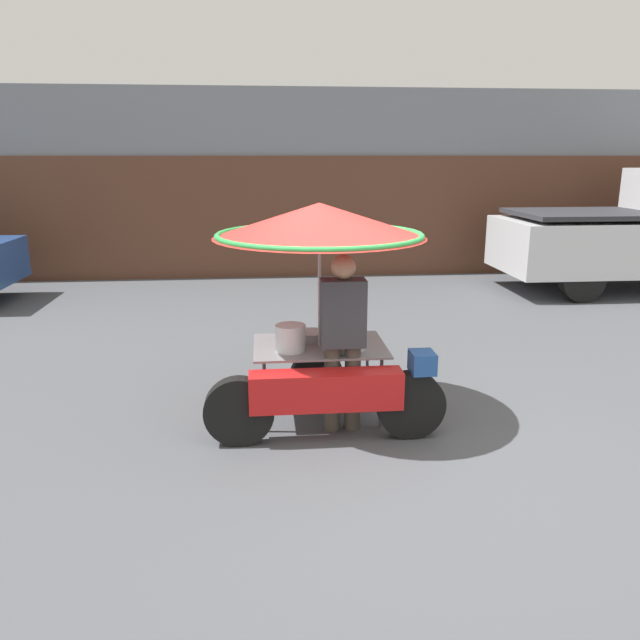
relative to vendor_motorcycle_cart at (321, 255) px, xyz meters
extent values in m
plane|color=#4C4F54|center=(0.55, -0.71, -1.51)|extent=(36.00, 36.00, 0.00)
cube|color=gray|center=(0.55, 7.97, 0.28)|extent=(28.00, 2.00, 3.60)
cube|color=#563323|center=(0.55, 6.94, -0.34)|extent=(23.80, 0.06, 2.34)
cylinder|color=black|center=(0.72, -0.50, -1.22)|extent=(0.59, 0.14, 0.59)
cylinder|color=black|center=(-0.73, -0.50, -1.22)|extent=(0.59, 0.14, 0.59)
cube|color=red|center=(-0.01, -0.50, -1.06)|extent=(1.29, 0.24, 0.32)
cube|color=#234C93|center=(0.81, -0.50, -0.84)|extent=(0.20, 0.24, 0.18)
cylinder|color=black|center=(-0.01, 0.33, -1.25)|extent=(0.53, 0.14, 0.53)
cylinder|color=#515156|center=(0.51, -0.29, -1.19)|extent=(0.03, 0.03, 0.65)
cylinder|color=#515156|center=(0.51, 0.43, -1.19)|extent=(0.03, 0.03, 0.65)
cylinder|color=#515156|center=(-0.52, -0.29, -1.19)|extent=(0.03, 0.03, 0.65)
cylinder|color=#515156|center=(-0.52, 0.43, -1.19)|extent=(0.03, 0.03, 0.65)
cube|color=gray|center=(-0.01, 0.07, -0.85)|extent=(1.20, 0.85, 0.02)
cylinder|color=#B2B2B7|center=(-0.01, 0.07, -0.35)|extent=(0.03, 0.03, 0.99)
cone|color=red|center=(-0.01, 0.07, 0.30)|extent=(1.87, 1.87, 0.30)
torus|color=green|center=(-0.01, 0.07, 0.17)|extent=(1.83, 1.83, 0.05)
cylinder|color=silver|center=(-0.28, -0.08, -0.72)|extent=(0.27, 0.27, 0.24)
cylinder|color=#B7B7BC|center=(0.20, -0.05, -0.73)|extent=(0.38, 0.38, 0.23)
cylinder|color=#939399|center=(-0.07, 0.24, -0.80)|extent=(0.29, 0.29, 0.08)
cylinder|color=#4C473D|center=(0.07, -0.28, -1.13)|extent=(0.14, 0.14, 0.77)
cylinder|color=#4C473D|center=(0.25, -0.28, -1.13)|extent=(0.14, 0.14, 0.77)
cube|color=#38383D|center=(0.16, -0.28, -0.45)|extent=(0.38, 0.22, 0.58)
sphere|color=#A87A5B|center=(0.16, -0.28, -0.06)|extent=(0.21, 0.21, 0.21)
cylinder|color=black|center=(4.74, 4.26, -1.15)|extent=(0.73, 0.24, 0.73)
cylinder|color=black|center=(4.74, 5.89, -1.15)|extent=(0.73, 0.24, 0.73)
cube|color=#2D2D33|center=(5.25, 5.07, -0.15)|extent=(2.66, 1.85, 0.08)
camera|label=1|loc=(-0.52, -5.36, 0.85)|focal=35.00mm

